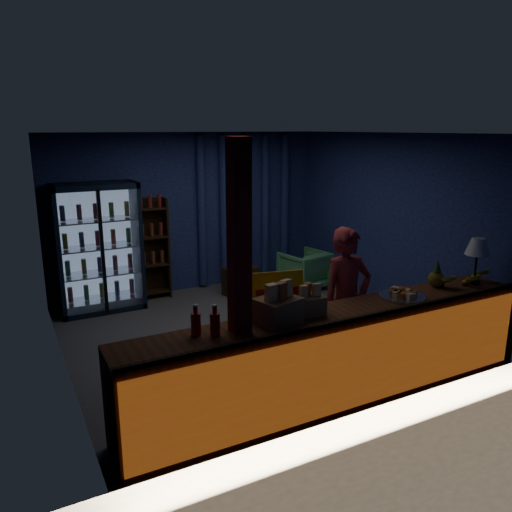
{
  "coord_description": "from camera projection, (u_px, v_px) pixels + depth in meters",
  "views": [
    {
      "loc": [
        -2.79,
        -5.54,
        2.66
      ],
      "look_at": [
        -0.0,
        -0.2,
        1.11
      ],
      "focal_mm": 35.0,
      "sensor_mm": 36.0,
      "label": 1
    }
  ],
  "objects": [
    {
      "name": "curtain_folds",
      "position": [
        245.0,
        209.0,
        8.63
      ],
      "size": [
        1.74,
        0.14,
        2.5
      ],
      "color": "navy",
      "rests_on": "room_walls"
    },
    {
      "name": "ground",
      "position": [
        249.0,
        333.0,
        6.67
      ],
      "size": [
        4.6,
        4.6,
        0.0
      ],
      "primitive_type": "plane",
      "color": "#515154",
      "rests_on": "ground"
    },
    {
      "name": "counter",
      "position": [
        337.0,
        357.0,
        4.91
      ],
      "size": [
        4.4,
        0.57,
        0.99
      ],
      "color": "brown",
      "rests_on": "ground"
    },
    {
      "name": "soda_bottles",
      "position": [
        205.0,
        323.0,
        4.22
      ],
      "size": [
        0.23,
        0.16,
        0.27
      ],
      "color": "#B5150C",
      "rests_on": "counter"
    },
    {
      "name": "yellow_sign",
      "position": [
        278.0,
        293.0,
        4.69
      ],
      "size": [
        0.52,
        0.21,
        0.41
      ],
      "color": "yellow",
      "rests_on": "counter"
    },
    {
      "name": "snack_box_centre",
      "position": [
        308.0,
        303.0,
        4.71
      ],
      "size": [
        0.31,
        0.26,
        0.3
      ],
      "color": "#9C7C4B",
      "rests_on": "counter"
    },
    {
      "name": "table_lamp",
      "position": [
        478.0,
        249.0,
        5.54
      ],
      "size": [
        0.27,
        0.27,
        0.53
      ],
      "color": "black",
      "rests_on": "counter"
    },
    {
      "name": "bottle_shelf",
      "position": [
        152.0,
        249.0,
        7.92
      ],
      "size": [
        0.5,
        0.28,
        1.6
      ],
      "color": "#332410",
      "rests_on": "ground"
    },
    {
      "name": "framed_picture",
      "position": [
        238.0,
        184.0,
        8.41
      ],
      "size": [
        0.36,
        0.04,
        0.28
      ],
      "color": "gold",
      "rests_on": "room_walls"
    },
    {
      "name": "pineapple",
      "position": [
        436.0,
        276.0,
        5.49
      ],
      "size": [
        0.17,
        0.17,
        0.3
      ],
      "color": "olive",
      "rests_on": "counter"
    },
    {
      "name": "snack_box_left",
      "position": [
        278.0,
        309.0,
        4.47
      ],
      "size": [
        0.43,
        0.38,
        0.39
      ],
      "color": "#9C7C4B",
      "rests_on": "counter"
    },
    {
      "name": "banana_bunches",
      "position": [
        464.0,
        278.0,
        5.58
      ],
      "size": [
        0.77,
        0.3,
        0.17
      ],
      "color": "yellow",
      "rests_on": "counter"
    },
    {
      "name": "beverage_cooler",
      "position": [
        98.0,
        248.0,
        7.39
      ],
      "size": [
        1.2,
        0.62,
        1.9
      ],
      "color": "black",
      "rests_on": "ground"
    },
    {
      "name": "room_walls",
      "position": [
        249.0,
        217.0,
        6.28
      ],
      "size": [
        4.6,
        4.6,
        4.6
      ],
      "color": "navy",
      "rests_on": "ground"
    },
    {
      "name": "pastry_tray",
      "position": [
        402.0,
        295.0,
        5.18
      ],
      "size": [
        0.48,
        0.48,
        0.08
      ],
      "color": "silver",
      "rests_on": "counter"
    },
    {
      "name": "support_post",
      "position": [
        240.0,
        293.0,
        4.24
      ],
      "size": [
        0.16,
        0.16,
        2.6
      ],
      "primitive_type": "cube",
      "color": "maroon",
      "rests_on": "ground"
    },
    {
      "name": "green_chair",
      "position": [
        304.0,
        270.0,
        8.48
      ],
      "size": [
        0.8,
        0.82,
        0.64
      ],
      "primitive_type": "imported",
      "rotation": [
        0.0,
        0.0,
        3.32
      ],
      "color": "#5DBA71",
      "rests_on": "ground"
    },
    {
      "name": "shopkeeper",
      "position": [
        346.0,
        302.0,
        5.45
      ],
      "size": [
        0.62,
        0.42,
        1.64
      ],
      "primitive_type": "imported",
      "rotation": [
        0.0,
        0.0,
        -0.05
      ],
      "color": "maroon",
      "rests_on": "ground"
    },
    {
      "name": "side_table",
      "position": [
        240.0,
        281.0,
        8.16
      ],
      "size": [
        0.57,
        0.47,
        0.55
      ],
      "color": "#332410",
      "rests_on": "ground"
    }
  ]
}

